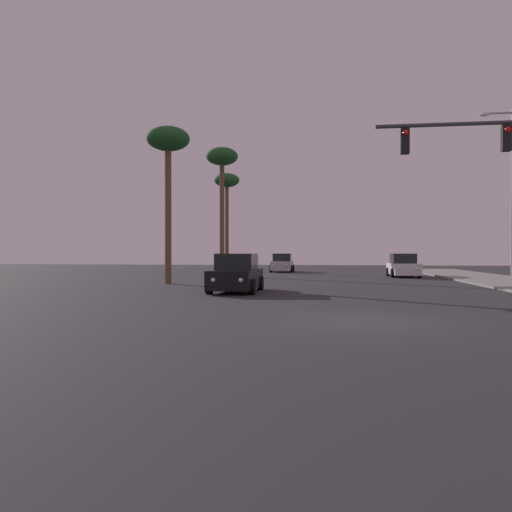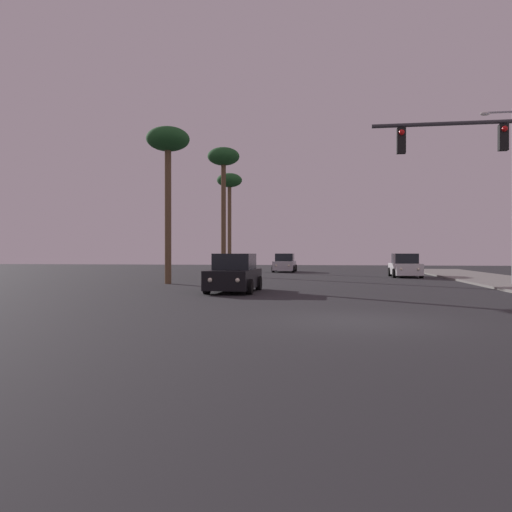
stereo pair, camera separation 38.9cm
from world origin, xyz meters
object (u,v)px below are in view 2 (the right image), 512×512
object	(u,v)px
palm_tree_near	(168,148)
palm_tree_mid	(223,164)
palm_tree_far	(229,186)
car_silver	(285,264)
street_lamp	(511,187)
car_white	(405,266)
car_black	(234,275)

from	to	relation	value
palm_tree_near	palm_tree_mid	size ratio (longest dim) A/B	0.90
palm_tree_far	palm_tree_mid	bearing A→B (deg)	-80.85
car_silver	street_lamp	world-z (taller)	street_lamp
car_white	car_silver	bearing A→B (deg)	-43.86
car_silver	street_lamp	size ratio (longest dim) A/B	0.48
palm_tree_mid	car_black	bearing A→B (deg)	-75.91
palm_tree_mid	palm_tree_far	world-z (taller)	palm_tree_mid
car_silver	palm_tree_mid	xyz separation A→B (m)	(-3.79, -8.84, 7.62)
car_white	palm_tree_far	world-z (taller)	palm_tree_far
car_white	palm_tree_mid	distance (m)	15.27
palm_tree_mid	palm_tree_far	size ratio (longest dim) A/B	1.03
street_lamp	palm_tree_near	xyz separation A→B (m)	(-18.11, -0.64, 2.45)
street_lamp	palm_tree_near	bearing A→B (deg)	-177.96
street_lamp	car_silver	bearing A→B (deg)	126.30
palm_tree_far	palm_tree_near	bearing A→B (deg)	-88.14
car_silver	palm_tree_far	size ratio (longest dim) A/B	0.46
car_silver	car_white	bearing A→B (deg)	137.32
car_silver	palm_tree_near	world-z (taller)	palm_tree_near
palm_tree_near	palm_tree_mid	xyz separation A→B (m)	(0.96, 10.00, 0.82)
car_white	palm_tree_far	xyz separation A→B (m)	(-14.84, 9.85, 7.36)
car_silver	street_lamp	distance (m)	22.99
car_white	street_lamp	size ratio (longest dim) A/B	0.48
car_black	palm_tree_mid	bearing A→B (deg)	-75.20
car_white	street_lamp	world-z (taller)	street_lamp
palm_tree_mid	palm_tree_near	bearing A→B (deg)	-95.49
palm_tree_mid	car_white	bearing A→B (deg)	0.67
palm_tree_near	palm_tree_far	world-z (taller)	palm_tree_far
car_black	car_white	world-z (taller)	same
street_lamp	palm_tree_mid	distance (m)	19.81
palm_tree_mid	palm_tree_far	bearing A→B (deg)	99.15
car_silver	car_black	bearing A→B (deg)	89.98
street_lamp	palm_tree_far	xyz separation A→B (m)	(-18.76, 19.36, 3.00)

